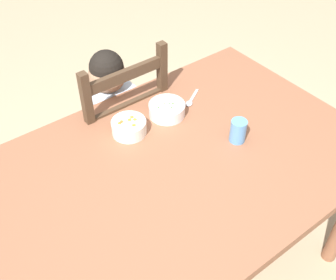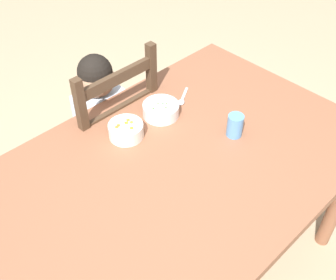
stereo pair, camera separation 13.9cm
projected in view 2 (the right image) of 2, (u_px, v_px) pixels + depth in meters
The scene contains 8 objects.
ground_plane at pixel (174, 270), 2.09m from camera, with size 8.00×8.00×0.00m, color tan.
dining_table at pixel (176, 180), 1.63m from camera, with size 1.54×1.00×0.77m.
dining_chair at pixel (108, 143), 2.09m from camera, with size 0.42×0.42×1.01m.
child_figure at pixel (105, 118), 1.97m from camera, with size 0.32×0.31×0.96m.
bowl_of_peas at pixel (161, 109), 1.76m from camera, with size 0.15×0.15×0.06m.
bowl_of_carrots at pixel (126, 130), 1.66m from camera, with size 0.14×0.14×0.06m.
spoon at pixel (182, 100), 1.85m from camera, with size 0.13×0.09×0.01m.
drinking_cup at pixel (235, 126), 1.65m from camera, with size 0.06×0.06×0.10m, color #5B9BDD.
Camera 2 is at (-0.78, -0.76, 1.90)m, focal length 44.35 mm.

